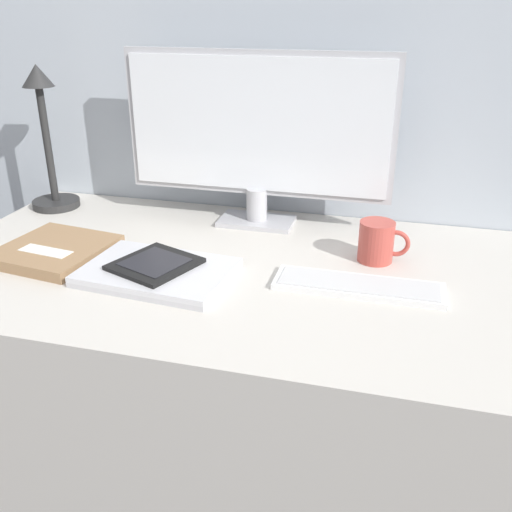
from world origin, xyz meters
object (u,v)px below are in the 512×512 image
at_px(notebook, 55,251).
at_px(coffee_mug, 377,242).
at_px(ereader, 155,264).
at_px(monitor, 257,133).
at_px(laptop, 158,272).
at_px(desk_lamp, 47,139).
at_px(keyboard, 358,286).

height_order(notebook, coffee_mug, coffee_mug).
bearing_deg(notebook, ereader, -8.05).
height_order(monitor, coffee_mug, monitor).
bearing_deg(ereader, laptop, -37.05).
relative_size(ereader, desk_lamp, 0.52).
xyz_separation_m(ereader, desk_lamp, (-0.44, 0.33, 0.16)).
distance_m(ereader, coffee_mug, 0.48).
bearing_deg(notebook, desk_lamp, 122.12).
xyz_separation_m(monitor, laptop, (-0.12, -0.36, -0.22)).
height_order(laptop, desk_lamp, desk_lamp).
xyz_separation_m(monitor, keyboard, (0.29, -0.30, -0.23)).
distance_m(monitor, ereader, 0.43).
bearing_deg(desk_lamp, coffee_mug, -8.91).
bearing_deg(keyboard, desk_lamp, 161.60).
xyz_separation_m(notebook, coffee_mug, (0.70, 0.16, 0.03)).
bearing_deg(desk_lamp, laptop, -36.79).
height_order(keyboard, laptop, laptop).
xyz_separation_m(monitor, coffee_mug, (0.31, -0.16, -0.19)).
bearing_deg(keyboard, coffee_mug, 80.74).
height_order(monitor, desk_lamp, monitor).
bearing_deg(notebook, keyboard, 0.86).
distance_m(laptop, desk_lamp, 0.59).
height_order(ereader, coffee_mug, coffee_mug).
relative_size(monitor, coffee_mug, 5.98).
bearing_deg(desk_lamp, monitor, 1.87).
bearing_deg(ereader, notebook, 171.95).
distance_m(monitor, keyboard, 0.48).
distance_m(notebook, coffee_mug, 0.72).
xyz_separation_m(desk_lamp, notebook, (0.19, -0.30, -0.18)).
relative_size(keyboard, notebook, 1.34).
xyz_separation_m(ereader, coffee_mug, (0.44, 0.19, 0.02)).
relative_size(monitor, laptop, 2.10).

